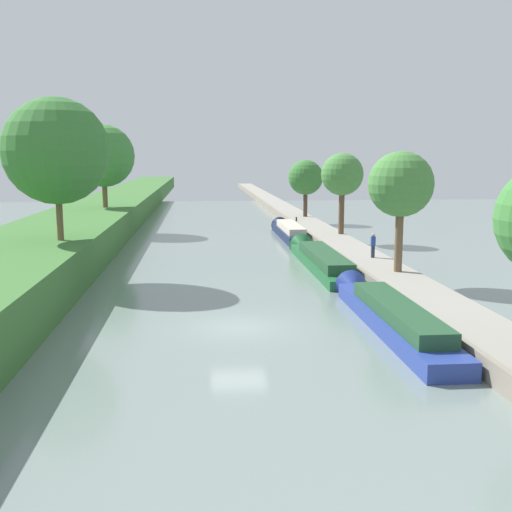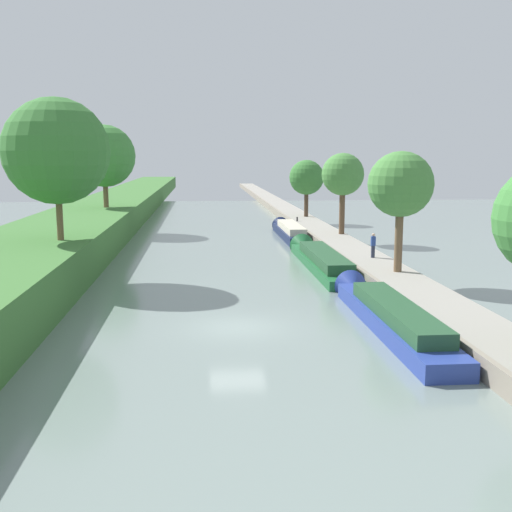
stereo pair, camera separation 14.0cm
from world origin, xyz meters
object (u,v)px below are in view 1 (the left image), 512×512
(narrowboat_blue, at_px, (389,314))
(narrowboat_navy, at_px, (289,231))
(narrowboat_green, at_px, (320,259))
(person_walking, at_px, (373,245))
(mooring_bollard_far, at_px, (296,219))

(narrowboat_blue, bearing_deg, narrowboat_navy, 90.09)
(narrowboat_blue, xyz_separation_m, narrowboat_green, (-0.13, 15.61, -0.05))
(narrowboat_green, distance_m, narrowboat_navy, 15.91)
(narrowboat_blue, height_order, narrowboat_navy, narrowboat_navy)
(narrowboat_navy, distance_m, person_walking, 17.94)
(narrowboat_green, xyz_separation_m, person_walking, (3.31, -1.69, 1.19))
(narrowboat_blue, bearing_deg, person_walking, 77.14)
(narrowboat_blue, distance_m, mooring_bollard_far, 37.91)
(narrowboat_blue, relative_size, narrowboat_green, 0.89)
(narrowboat_blue, relative_size, person_walking, 8.74)
(narrowboat_navy, height_order, person_walking, person_walking)
(narrowboat_blue, relative_size, mooring_bollard_far, 32.23)
(narrowboat_green, distance_m, mooring_bollard_far, 22.34)
(narrowboat_navy, distance_m, mooring_bollard_far, 6.60)
(mooring_bollard_far, bearing_deg, narrowboat_navy, -105.25)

